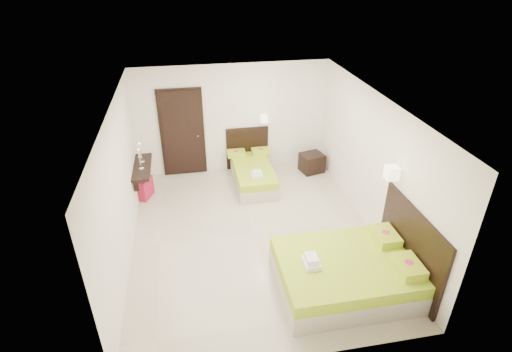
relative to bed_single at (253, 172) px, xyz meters
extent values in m
plane|color=beige|center=(-0.33, -1.98, -0.26)|extent=(5.50, 5.50, 0.00)
cube|color=beige|center=(0.00, -0.09, -0.13)|extent=(0.86, 1.71, 0.27)
cube|color=#8FB41C|center=(0.00, -0.09, 0.10)|extent=(0.85, 1.70, 0.17)
cube|color=black|center=(0.00, 0.74, 0.27)|extent=(1.03, 0.05, 1.07)
cube|color=#B2CA24|center=(-0.30, 0.55, 0.24)|extent=(0.43, 0.29, 0.12)
cylinder|color=#CA2F68|center=(-0.30, 0.55, 0.30)|extent=(0.10, 0.10, 0.00)
cube|color=#B2CA24|center=(0.30, 0.55, 0.24)|extent=(0.43, 0.29, 0.12)
cylinder|color=#CA2F68|center=(0.30, 0.55, 0.30)|extent=(0.10, 0.10, 0.00)
cube|color=white|center=(0.00, -0.56, 0.21)|extent=(0.26, 0.19, 0.07)
cube|color=white|center=(0.00, -0.56, 0.28)|extent=(0.19, 0.14, 0.07)
cube|color=white|center=(0.38, 0.59, 1.06)|extent=(0.15, 0.15, 0.17)
cylinder|color=#2D2116|center=(0.38, 0.67, 1.06)|extent=(0.03, 0.16, 0.03)
cube|color=beige|center=(0.86, -3.61, -0.09)|extent=(2.13, 1.60, 0.34)
cube|color=#8FB41C|center=(0.86, -3.61, 0.18)|extent=(2.11, 1.58, 0.21)
cube|color=black|center=(1.89, -3.61, 0.40)|extent=(0.05, 1.81, 1.33)
cube|color=#B2CA24|center=(1.65, -3.98, 0.36)|extent=(0.36, 0.53, 0.15)
cylinder|color=#CA2F68|center=(1.65, -3.98, 0.44)|extent=(0.13, 0.13, 0.00)
cube|color=#B2CA24|center=(1.65, -3.24, 0.36)|extent=(0.36, 0.53, 0.15)
cylinder|color=#CA2F68|center=(1.65, -3.24, 0.44)|extent=(0.13, 0.13, 0.00)
cube|color=white|center=(0.27, -3.61, 0.33)|extent=(0.23, 0.32, 0.09)
cube|color=white|center=(0.27, -3.61, 0.42)|extent=(0.18, 0.24, 0.09)
cube|color=white|center=(1.74, -2.94, 1.39)|extent=(0.19, 0.19, 0.21)
cylinder|color=#2D2116|center=(1.82, -2.94, 1.39)|extent=(0.16, 0.03, 0.03)
cube|color=black|center=(1.52, 0.26, -0.04)|extent=(0.61, 0.56, 0.46)
cube|color=maroon|center=(-2.54, -0.18, -0.04)|extent=(0.58, 0.58, 0.45)
cube|color=black|center=(-1.53, 0.73, 0.79)|extent=(1.02, 0.06, 2.14)
cube|color=black|center=(-1.53, 0.69, 0.79)|extent=(0.88, 0.04, 2.06)
cylinder|color=silver|center=(-1.18, 0.66, 0.74)|extent=(0.03, 0.10, 0.03)
cube|color=black|center=(-2.40, -0.38, 0.56)|extent=(0.35, 1.20, 0.06)
cube|color=black|center=(-2.52, -0.83, 0.41)|extent=(0.10, 0.04, 0.30)
cube|color=black|center=(-2.52, 0.07, 0.41)|extent=(0.10, 0.04, 0.30)
cylinder|color=silver|center=(-2.40, -0.53, 0.60)|extent=(0.10, 0.10, 0.02)
cylinder|color=silver|center=(-2.40, -0.53, 0.72)|extent=(0.02, 0.02, 0.22)
cone|color=silver|center=(-2.40, -0.53, 0.85)|extent=(0.07, 0.07, 0.04)
cylinder|color=white|center=(-2.40, -0.53, 0.94)|extent=(0.02, 0.02, 0.15)
sphere|color=#FFB23F|center=(-2.40, -0.53, 1.03)|extent=(0.02, 0.02, 0.02)
cylinder|color=silver|center=(-2.40, -0.23, 0.60)|extent=(0.10, 0.10, 0.02)
cylinder|color=silver|center=(-2.40, -0.23, 0.72)|extent=(0.02, 0.02, 0.22)
cone|color=silver|center=(-2.40, -0.23, 0.85)|extent=(0.07, 0.07, 0.04)
cylinder|color=white|center=(-2.40, -0.23, 0.94)|extent=(0.02, 0.02, 0.15)
sphere|color=#FFB23F|center=(-2.40, -0.23, 1.03)|extent=(0.02, 0.02, 0.02)
camera|label=1|loc=(-1.40, -8.03, 4.44)|focal=28.00mm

